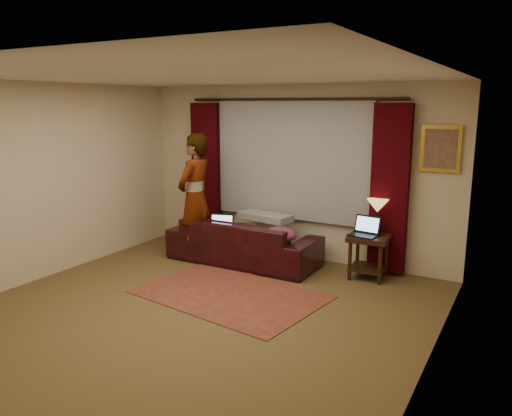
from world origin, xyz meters
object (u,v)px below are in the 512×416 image
Objects in this scene: sofa at (243,233)px; laptop_sofa at (220,225)px; tiffany_lamp at (377,216)px; laptop_table at (363,227)px; end_table at (368,257)px; person at (195,197)px.

sofa is 0.37m from laptop_sofa.
laptop_table is (-0.11, -0.24, -0.10)m from tiffany_lamp.
tiffany_lamp is (1.86, 0.40, 0.38)m from sofa.
person is (-2.53, -0.45, 0.65)m from end_table.
sofa is at bearing -172.18° from end_table.
person is at bearing 15.65° from sofa.
laptop_table is at bearing -124.40° from end_table.
person is at bearing -163.99° from laptop_table.
end_table is 2.65m from person.
laptop_table is at bearing -174.89° from sofa.
sofa reaches higher than end_table.
laptop_sofa is 0.82× the size of tiffany_lamp.
laptop_table is at bearing -8.89° from laptop_sofa.
tiffany_lamp is at bearing 99.32° from person.
sofa is 1.18× the size of person.
sofa is 5.87× the size of laptop_sofa.
laptop_sofa is 2.07m from laptop_table.
sofa is 1.78m from laptop_table.
sofa reaches higher than laptop_sofa.
laptop_sofa is at bearing 33.39° from sofa.
tiffany_lamp is (0.05, 0.15, 0.53)m from end_table.
tiffany_lamp is 1.20× the size of laptop_table.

